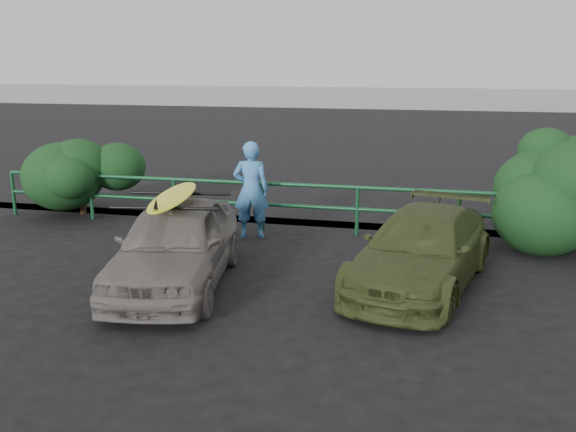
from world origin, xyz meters
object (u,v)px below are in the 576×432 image
sedan (175,244)px  olive_vehicle (422,250)px  man (251,190)px  surfboard (173,196)px  guardrail (309,208)px

sedan → olive_vehicle: 3.89m
man → surfboard: bearing=73.1°
guardrail → olive_vehicle: (2.37, -2.77, 0.07)m
surfboard → guardrail: bearing=59.5°
olive_vehicle → man: (-3.44, 2.14, 0.39)m
sedan → surfboard: (0.00, -0.00, 0.77)m
man → olive_vehicle: bearing=137.9°
guardrail → man: man is taller
surfboard → man: bearing=74.1°
sedan → surfboard: 0.77m
man → surfboard: (-0.35, -3.02, 0.47)m
guardrail → sedan: sedan is taller
olive_vehicle → sedan: bearing=-153.8°
guardrail → man: 1.32m
sedan → surfboard: size_ratio=1.67×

